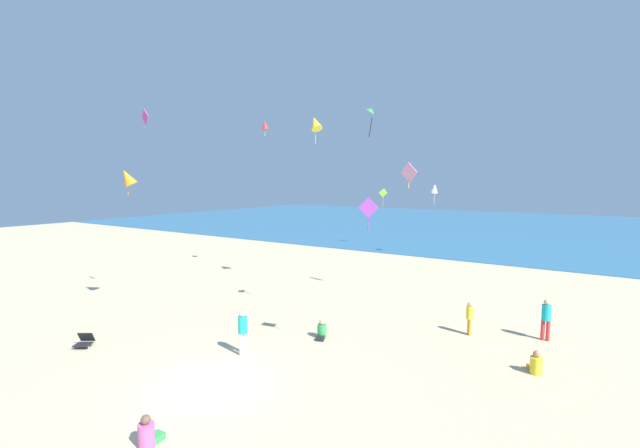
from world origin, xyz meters
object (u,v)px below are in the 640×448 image
at_px(kite_white, 434,188).
at_px(kite_pink, 409,173).
at_px(person_0, 469,316).
at_px(person_5, 148,434).
at_px(kite_lime, 383,193).
at_px(kite_magenta, 145,117).
at_px(person_4, 546,317).
at_px(person_2, 243,329).
at_px(person_1, 322,331).
at_px(kite_purple, 368,208).
at_px(kite_orange, 127,177).
at_px(kite_yellow, 315,123).
at_px(kite_red, 265,125).
at_px(person_3, 536,365).
at_px(beach_chair_mid_beach, 85,341).
at_px(kite_green, 372,111).

distance_m(kite_white, kite_pink, 13.69).
height_order(person_0, person_5, person_0).
xyz_separation_m(kite_lime, kite_magenta, (-1.26, -25.44, 4.33)).
relative_size(person_0, person_4, 0.82).
relative_size(kite_white, kite_magenta, 1.75).
bearing_deg(person_5, person_2, 14.44).
bearing_deg(person_1, kite_magenta, -103.86).
bearing_deg(person_4, kite_pink, -110.83).
bearing_deg(person_2, kite_purple, 25.12).
distance_m(person_4, kite_orange, 19.77).
height_order(person_2, person_4, person_4).
bearing_deg(kite_white, kite_magenta, -109.01).
xyz_separation_m(kite_yellow, kite_red, (-5.35, 1.89, 0.47)).
height_order(person_0, kite_yellow, kite_yellow).
xyz_separation_m(person_4, kite_magenta, (-17.36, -6.06, 8.67)).
bearing_deg(person_2, kite_pink, 77.61).
bearing_deg(kite_red, person_3, -20.88).
bearing_deg(kite_yellow, person_2, -73.29).
bearing_deg(kite_orange, kite_magenta, 77.54).
relative_size(person_1, person_2, 0.47).
bearing_deg(beach_chair_mid_beach, kite_orange, -179.61).
bearing_deg(kite_orange, person_0, 21.97).
bearing_deg(kite_white, person_5, -85.57).
bearing_deg(kite_magenta, kite_white, 70.99).
xyz_separation_m(person_0, kite_white, (-7.04, 16.87, 5.12)).
bearing_deg(kite_pink, person_3, -40.78).
bearing_deg(person_5, kite_yellow, 12.87).
height_order(kite_white, kite_magenta, kite_magenta).
xyz_separation_m(person_2, kite_pink, (2.47, 10.28, 6.01)).
bearing_deg(kite_yellow, kite_orange, -123.25).
bearing_deg(person_3, kite_green, 59.41).
height_order(person_0, kite_white, kite_white).
distance_m(person_2, kite_pink, 12.16).
height_order(kite_green, kite_red, kite_red).
bearing_deg(person_0, kite_magenta, 175.12).
relative_size(kite_pink, kite_lime, 0.73).
distance_m(kite_pink, kite_lime, 19.28).
distance_m(person_2, kite_red, 16.48).
distance_m(kite_red, kite_lime, 17.04).
relative_size(person_0, kite_green, 1.16).
xyz_separation_m(kite_orange, kite_red, (0.07, 10.16, 3.59)).
bearing_deg(kite_magenta, beach_chair_mid_beach, -65.04).
distance_m(kite_green, kite_purple, 4.94).
relative_size(person_5, kite_orange, 0.62).
distance_m(person_0, kite_orange, 17.00).
xyz_separation_m(kite_yellow, kite_lime, (-3.95, 18.13, -4.49)).
relative_size(kite_purple, kite_lime, 0.61).
height_order(person_0, kite_green, kite_green).
relative_size(kite_green, kite_purple, 1.05).
height_order(person_4, kite_yellow, kite_yellow).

